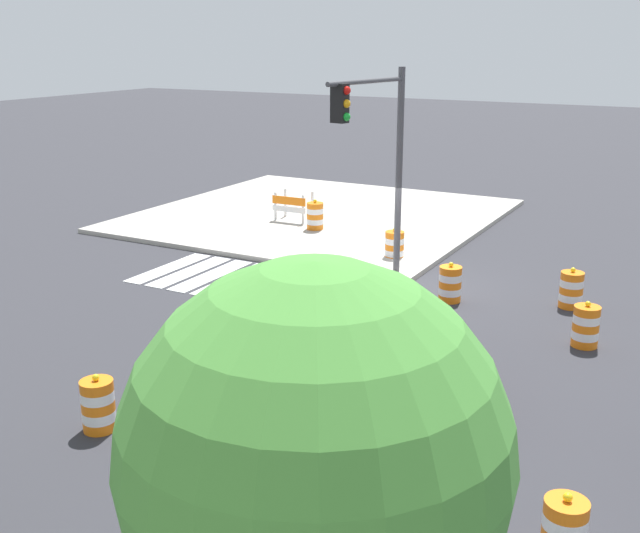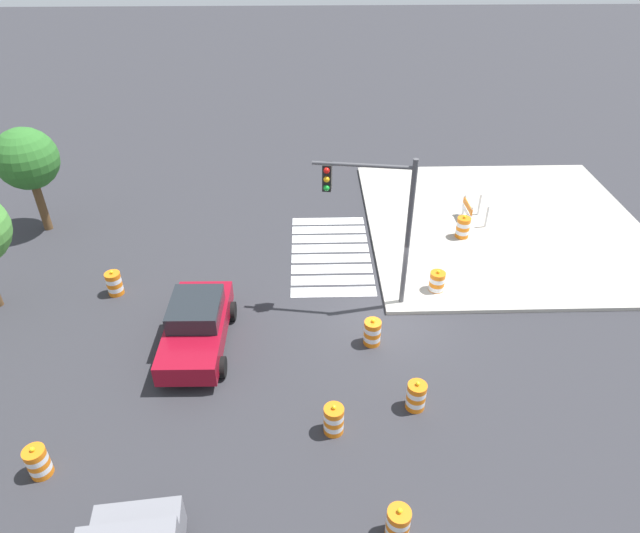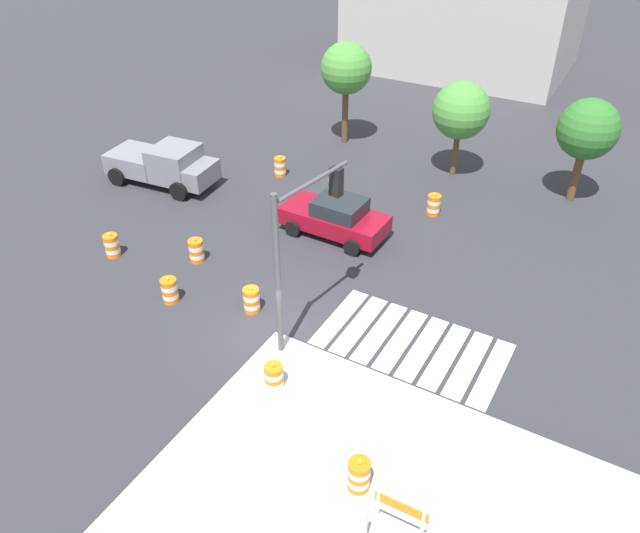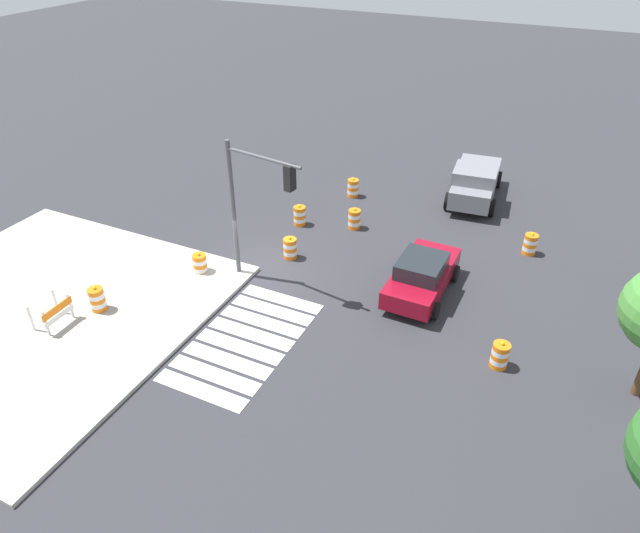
% 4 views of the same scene
% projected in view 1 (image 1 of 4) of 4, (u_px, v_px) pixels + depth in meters
% --- Properties ---
extents(ground_plane, '(120.00, 120.00, 0.00)m').
position_uv_depth(ground_plane, '(408.00, 286.00, 20.81)').
color(ground_plane, '#2D2D33').
extents(sidewalk_corner, '(12.00, 12.00, 0.15)m').
position_uv_depth(sidewalk_corner, '(319.00, 215.00, 28.59)').
color(sidewalk_corner, '#ADA89E').
rests_on(sidewalk_corner, ground).
extents(crosswalk_stripes, '(5.85, 3.20, 0.02)m').
position_uv_depth(crosswalk_stripes, '(245.00, 281.00, 21.13)').
color(crosswalk_stripes, silver).
rests_on(crosswalk_stripes, ground).
extents(sports_car, '(4.32, 2.19, 1.63)m').
position_uv_depth(sports_car, '(344.00, 346.00, 14.62)').
color(sports_car, maroon).
rests_on(sports_car, ground).
extents(traffic_barrel_near_corner, '(0.56, 0.56, 1.02)m').
position_uv_depth(traffic_barrel_near_corner, '(394.00, 246.00, 22.93)').
color(traffic_barrel_near_corner, orange).
rests_on(traffic_barrel_near_corner, ground).
extents(traffic_barrel_crosswalk_end, '(0.56, 0.56, 1.02)m').
position_uv_depth(traffic_barrel_crosswalk_end, '(450.00, 284.00, 19.47)').
color(traffic_barrel_crosswalk_end, orange).
rests_on(traffic_barrel_crosswalk_end, ground).
extents(traffic_barrel_median_far, '(0.56, 0.56, 1.02)m').
position_uv_depth(traffic_barrel_median_far, '(586.00, 326.00, 16.64)').
color(traffic_barrel_median_far, orange).
rests_on(traffic_barrel_median_far, ground).
extents(traffic_barrel_far_curb, '(0.56, 0.56, 1.02)m').
position_uv_depth(traffic_barrel_far_curb, '(564.00, 533.00, 9.74)').
color(traffic_barrel_far_curb, orange).
rests_on(traffic_barrel_far_curb, ground).
extents(traffic_barrel_lane_center, '(0.56, 0.56, 1.02)m').
position_uv_depth(traffic_barrel_lane_center, '(98.00, 405.00, 13.09)').
color(traffic_barrel_lane_center, orange).
rests_on(traffic_barrel_lane_center, ground).
extents(traffic_barrel_opposite_curb, '(0.56, 0.56, 1.02)m').
position_uv_depth(traffic_barrel_opposite_curb, '(571.00, 290.00, 19.03)').
color(traffic_barrel_opposite_curb, orange).
rests_on(traffic_barrel_opposite_curb, ground).
extents(traffic_barrel_on_sidewalk, '(0.56, 0.56, 1.02)m').
position_uv_depth(traffic_barrel_on_sidewalk, '(315.00, 216.00, 26.13)').
color(traffic_barrel_on_sidewalk, orange).
rests_on(traffic_barrel_on_sidewalk, sidewalk_corner).
extents(construction_barricade, '(1.30, 0.81, 1.00)m').
position_uv_depth(construction_barricade, '(291.00, 205.00, 27.24)').
color(construction_barricade, silver).
rests_on(construction_barricade, sidewalk_corner).
extents(traffic_light_pole, '(0.70, 3.26, 5.50)m').
position_uv_depth(traffic_light_pole, '(377.00, 139.00, 19.60)').
color(traffic_light_pole, '#4C4C51').
rests_on(traffic_light_pole, sidewalk_corner).
extents(street_tree_streetside_far, '(2.54, 2.54, 5.14)m').
position_uv_depth(street_tree_streetside_far, '(315.00, 459.00, 4.96)').
color(street_tree_streetside_far, brown).
rests_on(street_tree_streetside_far, ground).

